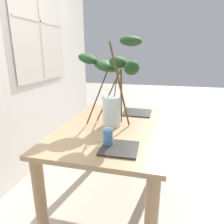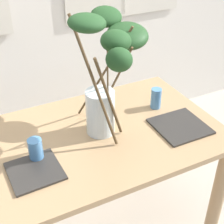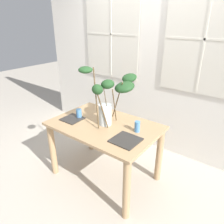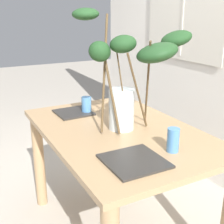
% 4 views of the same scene
% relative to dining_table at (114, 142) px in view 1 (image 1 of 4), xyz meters
% --- Properties ---
extents(ground, '(14.00, 14.00, 0.00)m').
position_rel_dining_table_xyz_m(ground, '(0.00, 0.00, -0.61)').
color(ground, '#B7AD9E').
extents(dining_table, '(1.26, 0.84, 0.75)m').
position_rel_dining_table_xyz_m(dining_table, '(0.00, 0.00, 0.00)').
color(dining_table, tan).
rests_on(dining_table, ground).
extents(vase_with_branches, '(0.58, 0.64, 0.70)m').
position_rel_dining_table_xyz_m(vase_with_branches, '(0.07, 0.04, 0.51)').
color(vase_with_branches, silver).
rests_on(vase_with_branches, dining_table).
extents(drinking_glass_blue_left, '(0.07, 0.07, 0.11)m').
position_rel_dining_table_xyz_m(drinking_glass_blue_left, '(-0.37, -0.05, 0.20)').
color(drinking_glass_blue_left, '#4C84BC').
rests_on(drinking_glass_blue_left, dining_table).
extents(drinking_glass_blue_right, '(0.06, 0.06, 0.12)m').
position_rel_dining_table_xyz_m(drinking_glass_blue_right, '(0.39, 0.09, 0.21)').
color(drinking_glass_blue_right, '#4C84BC').
rests_on(drinking_glass_blue_right, dining_table).
extents(plate_square_left, '(0.24, 0.24, 0.01)m').
position_rel_dining_table_xyz_m(plate_square_left, '(-0.40, -0.13, 0.15)').
color(plate_square_left, '#2D2B28').
rests_on(plate_square_left, dining_table).
extents(plate_square_right, '(0.27, 0.27, 0.01)m').
position_rel_dining_table_xyz_m(plate_square_right, '(0.40, -0.14, 0.15)').
color(plate_square_right, '#2D2B28').
rests_on(plate_square_right, dining_table).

